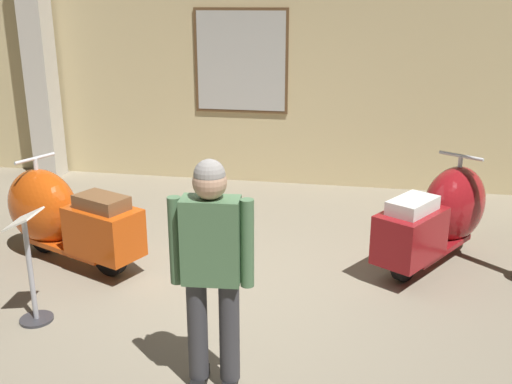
% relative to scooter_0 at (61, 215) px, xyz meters
% --- Properties ---
extents(ground_plane, '(60.00, 60.00, 0.00)m').
position_rel_scooter_0_xyz_m(ground_plane, '(1.91, -0.45, -0.48)').
color(ground_plane, gray).
extents(showroom_back_wall, '(18.00, 0.63, 3.80)m').
position_rel_scooter_0_xyz_m(showroom_back_wall, '(1.78, 3.20, 1.41)').
color(showroom_back_wall, '#CCB784').
rests_on(showroom_back_wall, ground).
extents(scooter_0, '(1.79, 1.14, 1.06)m').
position_rel_scooter_0_xyz_m(scooter_0, '(0.00, 0.00, 0.00)').
color(scooter_0, black).
rests_on(scooter_0, ground).
extents(scooter_1, '(1.36, 1.75, 1.07)m').
position_rel_scooter_0_xyz_m(scooter_1, '(3.87, 0.73, 0.00)').
color(scooter_1, black).
rests_on(scooter_1, ground).
extents(visitor_1, '(0.56, 0.29, 1.66)m').
position_rel_scooter_0_xyz_m(visitor_1, '(2.10, -1.81, 0.48)').
color(visitor_1, black).
rests_on(visitor_1, ground).
extents(info_stanchion, '(0.28, 0.34, 0.98)m').
position_rel_scooter_0_xyz_m(info_stanchion, '(0.38, -1.22, -0.08)').
color(info_stanchion, '#333338').
rests_on(info_stanchion, ground).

